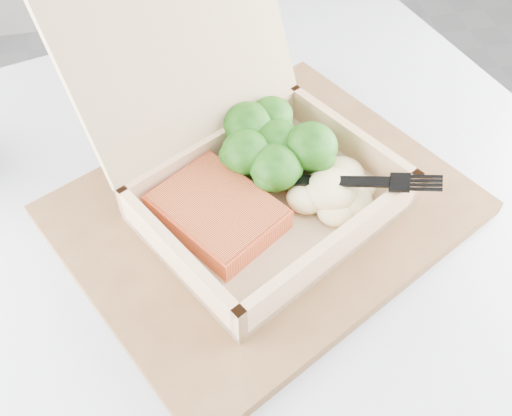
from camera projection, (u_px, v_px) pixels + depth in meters
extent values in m
cylinder|color=black|center=(253.00, 378.00, 0.87)|extent=(0.08, 0.08, 0.69)
cube|color=#A5A8AF|center=(252.00, 239.00, 0.59)|extent=(0.94, 0.94, 0.03)
cube|color=brown|center=(264.00, 210.00, 0.59)|extent=(0.48, 0.44, 0.02)
cube|color=#9E875F|center=(270.00, 209.00, 0.57)|extent=(0.29, 0.27, 0.01)
cube|color=tan|center=(178.00, 260.00, 0.51)|extent=(0.10, 0.16, 0.05)
cube|color=tan|center=(349.00, 144.00, 0.60)|extent=(0.10, 0.16, 0.05)
cube|color=tan|center=(334.00, 251.00, 0.52)|extent=(0.21, 0.12, 0.05)
cube|color=tan|center=(216.00, 150.00, 0.60)|extent=(0.21, 0.12, 0.05)
cube|color=#9E875F|center=(184.00, 51.00, 0.54)|extent=(0.24, 0.18, 0.17)
cube|color=#D94A2A|center=(217.00, 212.00, 0.55)|extent=(0.14, 0.15, 0.02)
ellipsoid|color=beige|center=(331.00, 190.00, 0.56)|extent=(0.09, 0.08, 0.03)
cube|color=black|center=(270.00, 171.00, 0.56)|extent=(0.11, 0.06, 0.03)
cube|color=black|center=(356.00, 186.00, 0.55)|extent=(0.05, 0.04, 0.01)
cube|color=white|center=(226.00, 100.00, 0.71)|extent=(0.09, 0.14, 0.00)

